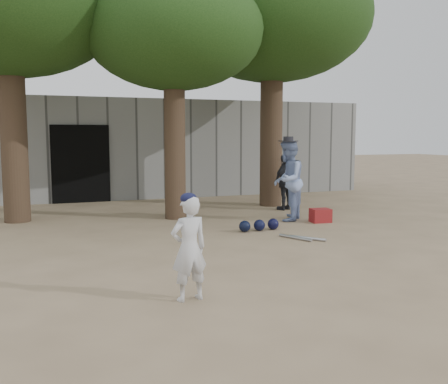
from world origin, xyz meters
name	(u,v)px	position (x,y,z in m)	size (l,w,h in m)	color
ground	(210,264)	(0.00, 0.00, 0.00)	(70.00, 70.00, 0.00)	#937C5E
boy_player	(189,249)	(-0.74, -1.45, 0.61)	(0.44, 0.29, 1.22)	silver
spectator_blue	(288,180)	(2.88, 3.04, 0.90)	(0.88, 0.68, 1.81)	#7F95C5
spectator_dark	(285,182)	(3.59, 4.51, 0.72)	(0.85, 0.35, 1.44)	black
red_bag	(320,215)	(3.45, 2.58, 0.15)	(0.42, 0.32, 0.30)	maroon
back_building	(111,147)	(0.00, 10.33, 1.50)	(16.00, 5.24, 3.00)	gray
helmet_row	(259,225)	(1.77, 2.13, 0.11)	(0.87, 0.26, 0.23)	black
bat_pile	(301,238)	(2.16, 1.11, 0.03)	(0.60, 0.76, 0.06)	#A9AAB0
tree_row	(170,17)	(0.74, 5.02, 4.69)	(11.40, 5.80, 6.69)	brown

